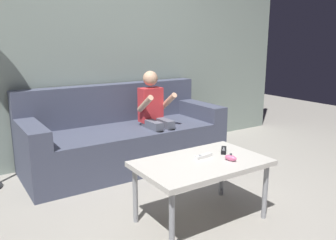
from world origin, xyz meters
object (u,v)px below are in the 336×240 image
Objects in this scene: game_remote_black_near_edge at (224,150)px; coffee_table at (202,167)px; couch at (124,138)px; person_seated_on_couch at (155,113)px; game_remote_white_far_corner at (204,156)px; nunchuk_pink at (231,158)px.

coffee_table is at bearing -165.86° from game_remote_black_near_edge.
couch reaches higher than game_remote_black_near_edge.
person_seated_on_couch is 1.09m from game_remote_black_near_edge.
game_remote_black_near_edge and game_remote_white_far_corner have the same top height.
game_remote_white_far_corner is at bearing -89.87° from couch.
game_remote_black_near_edge is (0.26, 0.07, 0.05)m from coffee_table.
couch is 1.45m from nunchuk_pink.
person_seated_on_couch is 9.73× the size of nunchuk_pink.
game_remote_black_near_edge is (-0.06, -1.09, -0.09)m from person_seated_on_couch.
nunchuk_pink reaches higher than game_remote_black_near_edge.
person_seated_on_couch reaches higher than game_remote_white_far_corner.
coffee_table is 6.29× the size of game_remote_white_far_corner.
game_remote_black_near_edge reaches higher than coffee_table.
game_remote_black_near_edge is at bearing 62.25° from nunchuk_pink.
coffee_table is at bearing -92.21° from couch.
game_remote_white_far_corner is at bearing -174.21° from game_remote_black_near_edge.
nunchuk_pink is at bearing -85.22° from couch.
nunchuk_pink is (-0.15, -1.26, -0.08)m from person_seated_on_couch.
couch is at bearing 146.66° from person_seated_on_couch.
coffee_table is 7.17× the size of game_remote_black_near_edge.
person_seated_on_couch is 1.20m from coffee_table.
person_seated_on_couch is at bearing 83.25° from nunchuk_pink.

